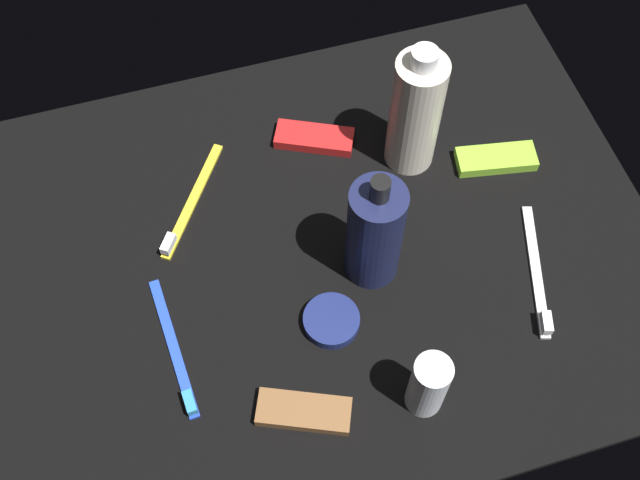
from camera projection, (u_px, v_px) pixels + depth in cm
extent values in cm
cube|color=black|center=(320.00, 254.00, 97.54)|extent=(84.00, 64.00, 1.20)
cylinder|color=#191E42|center=(375.00, 234.00, 89.23)|extent=(6.54, 6.54, 15.70)
cylinder|color=black|center=(380.00, 189.00, 81.17)|extent=(2.20, 2.20, 2.80)
cylinder|color=silver|center=(415.00, 114.00, 96.51)|extent=(6.43, 6.43, 17.60)
cylinder|color=silver|center=(425.00, 59.00, 87.89)|extent=(3.20, 3.20, 2.20)
cylinder|color=silver|center=(428.00, 385.00, 83.39)|extent=(4.16, 4.16, 9.97)
cube|color=blue|center=(173.00, 346.00, 90.41)|extent=(2.47, 18.04, 0.90)
cube|color=#338CCC|center=(190.00, 402.00, 86.05)|extent=(1.28, 2.67, 1.20)
cube|color=yellow|center=(193.00, 199.00, 100.28)|extent=(11.15, 15.53, 0.90)
cube|color=white|center=(168.00, 244.00, 95.86)|extent=(2.38, 2.77, 1.20)
cube|color=white|center=(536.00, 269.00, 95.31)|extent=(6.40, 17.57, 0.90)
cube|color=white|center=(547.00, 323.00, 90.72)|extent=(1.81, 2.81, 1.20)
cube|color=red|center=(314.00, 138.00, 104.68)|extent=(11.11, 8.05, 1.50)
cube|color=#8CD133|center=(496.00, 159.00, 103.00)|extent=(10.94, 5.77, 1.50)
cube|color=brown|center=(304.00, 412.00, 86.30)|extent=(11.14, 7.76, 1.50)
cylinder|color=navy|center=(331.00, 321.00, 91.64)|extent=(6.70, 6.70, 1.51)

